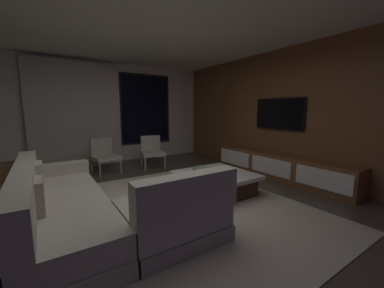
{
  "coord_description": "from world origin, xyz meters",
  "views": [
    {
      "loc": [
        -1.3,
        -2.81,
        1.42
      ],
      "look_at": [
        1.16,
        0.91,
        0.76
      ],
      "focal_mm": 21.31,
      "sensor_mm": 36.0,
      "label": 1
    }
  ],
  "objects": [
    {
      "name": "accent_chair_near_window",
      "position": [
        0.98,
        2.47,
        0.43
      ],
      "size": [
        0.64,
        0.65,
        0.78
      ],
      "color": "#B2ADA0",
      "rests_on": "floor"
    },
    {
      "name": "mounted_tv",
      "position": [
        2.95,
        0.25,
        1.35
      ],
      "size": [
        0.05,
        1.16,
        0.67
      ],
      "color": "black"
    },
    {
      "name": "book_stack_on_coffee_table",
      "position": [
        0.94,
        0.29,
        0.41
      ],
      "size": [
        0.28,
        0.2,
        0.1
      ],
      "color": "#71BF4E",
      "rests_on": "coffee_table"
    },
    {
      "name": "ceiling",
      "position": [
        0.0,
        0.0,
        2.7
      ],
      "size": [
        8.2,
        8.2,
        0.0
      ],
      "primitive_type": "plane",
      "color": "silver"
    },
    {
      "name": "media_console",
      "position": [
        2.77,
        0.05,
        0.25
      ],
      "size": [
        0.46,
        3.1,
        0.52
      ],
      "color": "brown",
      "rests_on": "floor"
    },
    {
      "name": "area_rug",
      "position": [
        0.35,
        -0.1,
        0.01
      ],
      "size": [
        3.2,
        3.8,
        0.01
      ],
      "primitive_type": "cube",
      "color": "beige",
      "rests_on": "floor"
    },
    {
      "name": "back_wall_with_window",
      "position": [
        -0.06,
        3.62,
        1.34
      ],
      "size": [
        6.6,
        0.3,
        2.7
      ],
      "color": "silver",
      "rests_on": "floor"
    },
    {
      "name": "media_wall",
      "position": [
        3.06,
        0.0,
        1.35
      ],
      "size": [
        0.12,
        7.8,
        2.7
      ],
      "color": "brown",
      "rests_on": "floor"
    },
    {
      "name": "floor",
      "position": [
        0.0,
        0.0,
        0.0
      ],
      "size": [
        9.2,
        9.2,
        0.0
      ],
      "primitive_type": "plane",
      "color": "#473D33"
    },
    {
      "name": "accent_chair_by_curtain",
      "position": [
        -0.15,
        2.59,
        0.43
      ],
      "size": [
        0.62,
        0.64,
        0.78
      ],
      "color": "#B2ADA0",
      "rests_on": "floor"
    },
    {
      "name": "sectional_couch",
      "position": [
        -0.91,
        -0.11,
        0.29
      ],
      "size": [
        1.98,
        2.5,
        0.82
      ],
      "color": "#A49C8C",
      "rests_on": "floor"
    },
    {
      "name": "coffee_table",
      "position": [
        1.13,
        0.11,
        0.19
      ],
      "size": [
        1.16,
        1.16,
        0.36
      ],
      "color": "#3E2512",
      "rests_on": "floor"
    }
  ]
}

